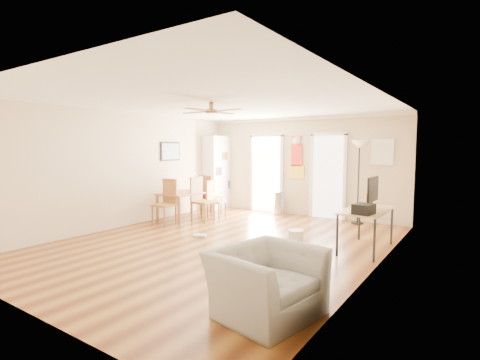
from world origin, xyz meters
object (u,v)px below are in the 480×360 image
Objects in this scene: wastebasket_a at (296,239)px; dining_table at (186,206)px; computer_desk at (366,230)px; armchair at (266,282)px; dining_chair_right_a at (217,200)px; dining_chair_right_b at (203,200)px; dining_chair_far at (211,195)px; torchiere_lamp at (358,182)px; printer at (364,209)px; bookshelf at (218,172)px; trash_can at (279,203)px; dining_chair_near at (164,202)px.

dining_table is at bearing 166.28° from wastebasket_a.
armchair is (-0.21, -3.12, -0.01)m from computer_desk.
dining_table is at bearing 128.34° from dining_chair_right_a.
dining_chair_right_b is 1.01× the size of dining_chair_far.
armchair is at bearing -83.98° from torchiere_lamp.
printer is 1.34m from wastebasket_a.
wastebasket_a is at bearing -45.33° from bookshelf.
bookshelf reaches higher than wastebasket_a.
wastebasket_a is at bearing -96.53° from torchiere_lamp.
printer is (2.96, -2.69, 0.50)m from trash_can.
bookshelf is at bearing 28.79° from dining_chair_right_a.
bookshelf is at bearing 97.93° from dining_chair_near.
trash_can is (1.64, 1.90, -0.03)m from dining_table.
dining_chair_near is at bearing -90.91° from bookshelf.
dining_chair_right_b is at bearing -149.80° from torchiere_lamp.
dining_chair_right_a is (0.55, 0.56, 0.13)m from dining_table.
printer is at bearing -72.21° from torchiere_lamp.
dining_table is 0.58m from dining_chair_right_b.
wastebasket_a is (1.79, -2.74, -0.15)m from trash_can.
armchair is at bearing -32.95° from dining_chair_near.
computer_desk is at bearing 108.33° from printer.
torchiere_lamp is at bearing 116.44° from printer.
dining_chair_right_a is 0.54m from dining_chair_right_b.
dining_chair_right_a reaches higher than armchair.
dining_chair_right_b reaches higher than dining_chair_right_a.
dining_chair_right_a is 0.88× the size of dining_chair_right_b.
bookshelf is 2.00m from dining_table.
bookshelf is 2.72m from dining_chair_near.
torchiere_lamp is 1.46× the size of computer_desk.
computer_desk is (4.88, -2.11, -0.71)m from bookshelf.
torchiere_lamp is 2.37m from computer_desk.
dining_chair_right_a is at bearing -129.13° from trash_can.
dining_chair_right_b is at bearing 58.60° from armchair.
dining_table is 4.30× the size of wastebasket_a.
bookshelf is 2.15m from trash_can.
torchiere_lamp reaches higher than wastebasket_a.
dining_chair_right_a is at bearing 69.02° from dining_chair_near.
printer is at bearing 4.40° from armchair.
armchair is at bearing -38.32° from dining_table.
bookshelf is 5.36m from computer_desk.
armchair is at bearing -63.33° from trash_can.
dining_chair_near is at bearing -171.20° from printer.
bookshelf reaches higher than printer.
wastebasket_a is at bearing -108.17° from dining_chair_right_b.
dining_table is 2.51m from trash_can.
dining_table is at bearing 178.90° from printer.
armchair is at bearing -93.90° from computer_desk.
printer is at bearing -38.07° from bookshelf.
bookshelf is 2.25× the size of dining_chair_right_a.
computer_desk is (3.96, -0.84, -0.11)m from dining_chair_right_a.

